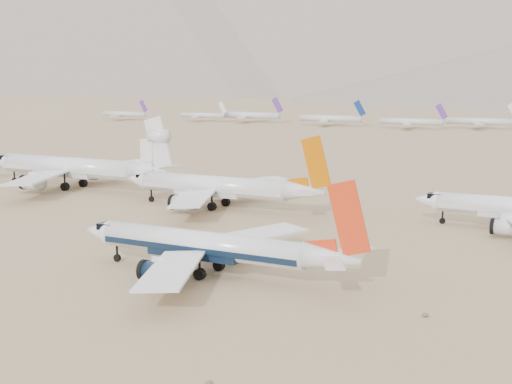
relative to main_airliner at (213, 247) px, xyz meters
The scene contains 5 objects.
ground 10.96m from the main_airliner, 32.32° to the right, with size 7000.00×7000.00×0.00m, color #947956.
main_airliner is the anchor object (origin of this frame).
row2_orange_tail 54.64m from the main_airliner, 118.79° to the left, with size 48.92×47.85×17.45m.
row2_white_trijet 91.97m from the main_airliner, 143.47° to the left, with size 56.62×55.34×20.06m.
desert_scrub 30.16m from the main_airliner, 114.21° to the right, with size 233.60×121.67×0.63m.
Camera 1 is at (44.66, -83.46, 29.58)m, focal length 50.00 mm.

